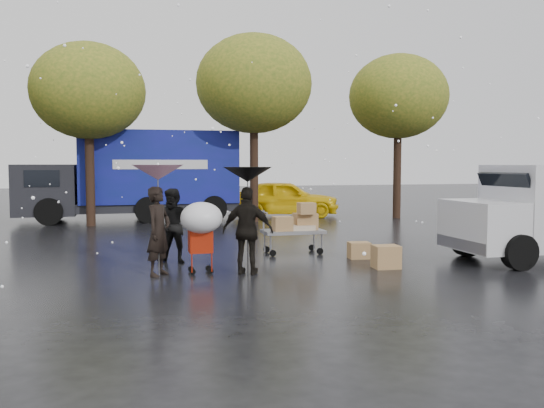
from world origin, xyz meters
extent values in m
plane|color=black|center=(0.00, 0.00, 0.00)|extent=(90.00, 90.00, 0.00)
imported|color=black|center=(-1.69, 0.04, 0.89)|extent=(0.72, 0.78, 1.78)
imported|color=black|center=(-1.27, 1.43, 0.84)|extent=(1.00, 0.91, 1.68)
imported|color=black|center=(0.05, -0.26, 0.88)|extent=(1.12, 0.83, 1.77)
cylinder|color=#4C4C4C|center=(-1.69, 0.04, 1.03)|extent=(0.02, 0.02, 2.06)
cone|color=#C04F85|center=(-1.69, 0.04, 2.06)|extent=(1.01, 1.01, 0.30)
sphere|color=#4C4C4C|center=(-1.69, 0.04, 2.09)|extent=(0.06, 0.06, 0.06)
cylinder|color=#4C4C4C|center=(0.05, -0.26, 1.01)|extent=(0.02, 0.02, 2.01)
cone|color=black|center=(0.05, -0.26, 2.01)|extent=(0.98, 0.98, 0.30)
sphere|color=#4C4C4C|center=(0.05, -0.26, 2.04)|extent=(0.06, 0.06, 0.06)
cube|color=slate|center=(1.70, 2.09, 0.55)|extent=(1.50, 0.80, 0.08)
cylinder|color=slate|center=(0.95, 2.09, 0.80)|extent=(0.04, 0.04, 0.60)
cube|color=#9B6C43|center=(2.05, 2.19, 0.79)|extent=(0.55, 0.45, 0.40)
cube|color=#9B6C43|center=(1.40, 1.99, 0.77)|extent=(0.45, 0.40, 0.35)
cube|color=#9B6C43|center=(2.00, 1.94, 1.13)|extent=(0.40, 0.35, 0.28)
cube|color=tan|center=(1.75, 2.09, 0.65)|extent=(0.90, 0.55, 0.12)
cylinder|color=black|center=(1.10, 1.77, 0.08)|extent=(0.16, 0.05, 0.16)
cylinder|color=black|center=(1.10, 2.41, 0.08)|extent=(0.16, 0.05, 0.16)
cylinder|color=black|center=(2.30, 1.77, 0.08)|extent=(0.16, 0.05, 0.16)
cylinder|color=black|center=(2.30, 2.41, 0.08)|extent=(0.16, 0.05, 0.16)
cube|color=#A11D09|center=(-0.86, 0.11, 0.65)|extent=(0.47, 0.41, 0.45)
cylinder|color=#A11D09|center=(-0.86, -0.08, 1.02)|extent=(0.42, 0.02, 0.02)
cylinder|color=#4C4C4C|center=(-0.86, -0.08, 0.95)|extent=(0.02, 0.02, 0.60)
ellipsoid|color=white|center=(-0.86, -0.08, 1.15)|extent=(0.84, 0.84, 0.63)
cylinder|color=black|center=(-1.04, -0.05, 0.06)|extent=(0.12, 0.04, 0.12)
cylinder|color=black|center=(-1.04, 0.27, 0.06)|extent=(0.12, 0.04, 0.12)
cylinder|color=black|center=(-0.68, -0.05, 0.06)|extent=(0.12, 0.04, 0.12)
cylinder|color=black|center=(-0.68, 0.27, 0.06)|extent=(0.12, 0.04, 0.12)
cube|color=silver|center=(5.44, -0.31, 0.85)|extent=(1.20, 1.95, 1.10)
cube|color=black|center=(5.99, -0.31, 1.70)|extent=(0.37, 1.70, 0.67)
cube|color=slate|center=(4.89, -0.31, 0.45)|extent=(0.12, 1.90, 0.25)
cylinder|color=black|center=(5.64, -1.26, 0.38)|extent=(0.76, 0.28, 0.76)
cylinder|color=black|center=(5.64, 0.64, 0.38)|extent=(0.76, 0.28, 0.76)
cube|color=navy|center=(-0.98, 11.69, 2.10)|extent=(6.00, 2.50, 2.80)
cube|color=black|center=(-5.18, 11.69, 1.25)|extent=(2.20, 2.40, 1.90)
cube|color=black|center=(-1.98, 11.69, 0.55)|extent=(8.00, 2.30, 0.35)
cube|color=silver|center=(-0.98, 10.43, 2.20)|extent=(3.50, 0.03, 0.35)
cylinder|color=black|center=(-4.98, 10.54, 0.50)|extent=(1.00, 0.30, 1.00)
cylinder|color=black|center=(-4.98, 12.84, 0.50)|extent=(1.00, 0.30, 1.00)
cylinder|color=black|center=(1.02, 10.54, 0.50)|extent=(1.00, 0.30, 1.00)
cylinder|color=black|center=(1.02, 12.84, 0.50)|extent=(1.00, 0.30, 1.00)
cube|color=#9B6C43|center=(3.04, -0.35, 0.24)|extent=(0.57, 0.47, 0.49)
cube|color=#9B6C43|center=(2.99, 0.99, 0.19)|extent=(0.53, 0.43, 0.38)
imported|color=yellow|center=(4.26, 11.86, 0.77)|extent=(4.83, 2.92, 1.54)
cylinder|color=black|center=(-3.50, 10.00, 2.24)|extent=(0.32, 0.32, 4.48)
ellipsoid|color=#3B5819|center=(-3.50, 10.00, 4.80)|extent=(4.00, 4.00, 3.40)
cylinder|color=black|center=(2.50, 10.00, 2.45)|extent=(0.32, 0.32, 4.90)
ellipsoid|color=#3B5819|center=(2.50, 10.00, 5.25)|extent=(4.40, 4.40, 3.74)
cylinder|color=black|center=(8.50, 10.00, 2.31)|extent=(0.32, 0.32, 4.62)
ellipsoid|color=#3B5819|center=(8.50, 10.00, 4.95)|extent=(4.00, 4.00, 3.40)
camera|label=1|loc=(-2.36, -11.50, 2.22)|focal=38.00mm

